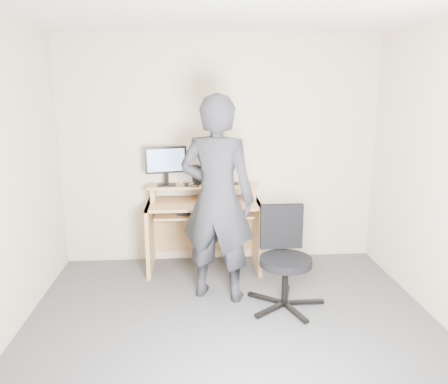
{
  "coord_description": "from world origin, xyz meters",
  "views": [
    {
      "loc": [
        -0.3,
        -3.05,
        1.92
      ],
      "look_at": [
        -0.01,
        1.05,
        0.95
      ],
      "focal_mm": 35.0,
      "sensor_mm": 36.0,
      "label": 1
    }
  ],
  "objects": [
    {
      "name": "office_chair",
      "position": [
        0.5,
        0.58,
        0.48
      ],
      "size": [
        0.67,
        0.7,
        0.88
      ],
      "rotation": [
        0.0,
        0.0,
        0.02
      ],
      "color": "black",
      "rests_on": "ground"
    },
    {
      "name": "ground",
      "position": [
        0.0,
        0.0,
        0.0
      ],
      "size": [
        3.5,
        3.5,
        0.0
      ],
      "primitive_type": "plane",
      "color": "#5A5A5F",
      "rests_on": "ground"
    },
    {
      "name": "charger",
      "position": [
        -0.38,
        1.5,
        0.93
      ],
      "size": [
        0.05,
        0.04,
        0.03
      ],
      "primitive_type": "cube",
      "rotation": [
        0.0,
        0.0,
        -0.05
      ],
      "color": "black",
      "rests_on": "desk"
    },
    {
      "name": "smartphone",
      "position": [
        0.16,
        1.6,
        0.92
      ],
      "size": [
        0.08,
        0.14,
        0.01
      ],
      "primitive_type": "cube",
      "rotation": [
        0.0,
        0.0,
        -0.08
      ],
      "color": "black",
      "rests_on": "desk"
    },
    {
      "name": "keyboard",
      "position": [
        -0.24,
        1.36,
        0.67
      ],
      "size": [
        0.47,
        0.21,
        0.03
      ],
      "primitive_type": "cube",
      "rotation": [
        0.0,
        0.0,
        -0.06
      ],
      "color": "black",
      "rests_on": "desk"
    },
    {
      "name": "travel_mug",
      "position": [
        -0.13,
        1.62,
        1.0
      ],
      "size": [
        0.1,
        0.1,
        0.18
      ],
      "primitive_type": "cylinder",
      "rotation": [
        0.0,
        0.0,
        -0.22
      ],
      "color": "silver",
      "rests_on": "desk"
    },
    {
      "name": "headphones",
      "position": [
        -0.37,
        1.69,
        0.92
      ],
      "size": [
        0.2,
        0.2,
        0.06
      ],
      "primitive_type": "torus",
      "rotation": [
        0.26,
        0.0,
        -0.32
      ],
      "color": "silver",
      "rests_on": "desk"
    },
    {
      "name": "mouse",
      "position": [
        0.1,
        1.35,
        0.77
      ],
      "size": [
        0.1,
        0.07,
        0.04
      ],
      "primitive_type": "ellipsoid",
      "rotation": [
        0.0,
        0.0,
        0.12
      ],
      "color": "black",
      "rests_on": "desk"
    },
    {
      "name": "person",
      "position": [
        -0.09,
        0.77,
        0.95
      ],
      "size": [
        0.8,
        0.65,
        1.89
      ],
      "primitive_type": "imported",
      "rotation": [
        0.0,
        0.0,
        2.81
      ],
      "color": "black",
      "rests_on": "ground"
    },
    {
      "name": "external_drive",
      "position": [
        -0.27,
        1.64,
        1.01
      ],
      "size": [
        0.1,
        0.14,
        0.2
      ],
      "primitive_type": "cube",
      "rotation": [
        0.0,
        0.0,
        0.23
      ],
      "color": "black",
      "rests_on": "desk"
    },
    {
      "name": "monitor",
      "position": [
        -0.59,
        1.57,
        1.16
      ],
      "size": [
        0.44,
        0.13,
        0.42
      ],
      "rotation": [
        0.0,
        0.0,
        0.24
      ],
      "color": "black",
      "rests_on": "desk"
    },
    {
      "name": "back_wall",
      "position": [
        0.0,
        1.75,
        1.25
      ],
      "size": [
        3.5,
        0.02,
        2.5
      ],
      "primitive_type": "cube",
      "color": "#C3B59B",
      "rests_on": "ground"
    },
    {
      "name": "desk",
      "position": [
        -0.2,
        1.53,
        0.55
      ],
      "size": [
        1.2,
        0.6,
        0.91
      ],
      "color": "tan",
      "rests_on": "ground"
    }
  ]
}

